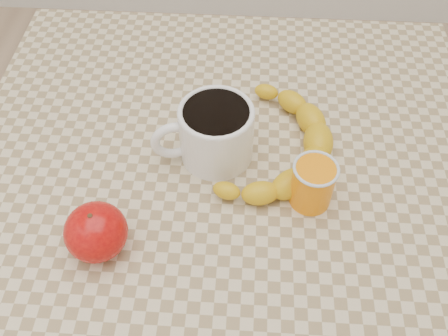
# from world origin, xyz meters

# --- Properties ---
(table) EXTENTS (0.80, 0.80, 0.75)m
(table) POSITION_xyz_m (0.00, 0.00, 0.66)
(table) COLOR beige
(table) RESTS_ON ground
(coffee_mug) EXTENTS (0.16, 0.13, 0.09)m
(coffee_mug) POSITION_xyz_m (-0.02, 0.04, 0.80)
(coffee_mug) COLOR white
(coffee_mug) RESTS_ON table
(orange_juice_glass) EXTENTS (0.06, 0.06, 0.07)m
(orange_juice_glass) POSITION_xyz_m (0.12, -0.03, 0.79)
(orange_juice_glass) COLOR orange
(orange_juice_glass) RESTS_ON table
(apple) EXTENTS (0.10, 0.10, 0.08)m
(apple) POSITION_xyz_m (-0.15, -0.13, 0.79)
(apple) COLOR #8F0407
(apple) RESTS_ON table
(banana) EXTENTS (0.41, 0.43, 0.05)m
(banana) POSITION_xyz_m (0.07, 0.05, 0.77)
(banana) COLOR gold
(banana) RESTS_ON table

